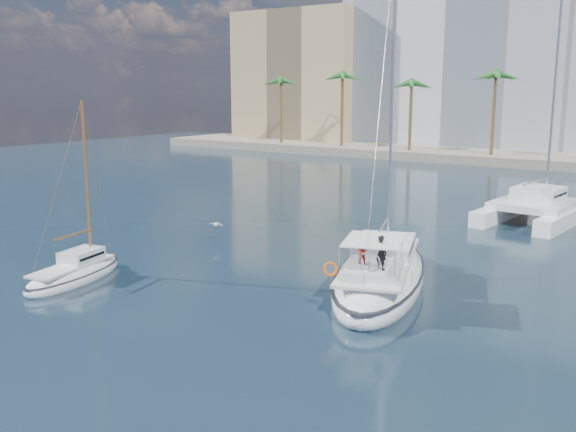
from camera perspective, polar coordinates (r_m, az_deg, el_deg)
The scene contains 10 objects.
ground at distance 32.40m, azimuth -1.80°, elevation -5.95°, with size 160.00×160.00×0.00m, color black.
quay at distance 88.34m, azimuth 22.30°, elevation 4.65°, with size 120.00×14.00×1.20m, color gray.
building_modern at distance 102.62m, azimuth 17.65°, elevation 13.29°, with size 42.00×16.00×28.00m, color silver.
building_tan_left at distance 111.64m, azimuth 1.71°, elevation 12.06°, with size 22.00×14.00×22.00m, color tan.
palm_left at distance 97.21m, azimuth 1.86°, elevation 11.74°, with size 3.60×3.60×12.30m.
palm_centre at distance 83.97m, azimuth 22.20°, elevation 10.98°, with size 3.60×3.60×12.30m.
main_sloop at distance 31.91m, azimuth 8.22°, elevation -5.27°, with size 8.19×13.77×19.47m.
small_sloop at distance 34.41m, azimuth -18.43°, elevation -4.85°, with size 3.42×6.94×9.56m.
catamaran at distance 50.49m, azimuth 21.26°, elevation 0.88°, with size 6.71×11.78×16.54m.
seagull at distance 41.01m, azimuth -6.38°, elevation -0.73°, with size 1.16×0.50×0.21m.
Camera 1 is at (18.28, -24.95, 9.64)m, focal length 40.00 mm.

